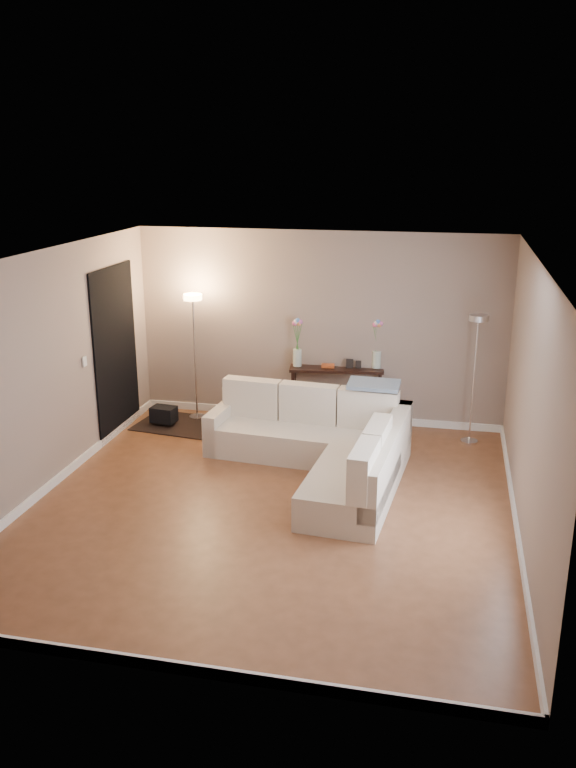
% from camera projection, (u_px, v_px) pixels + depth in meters
% --- Properties ---
extents(floor, '(5.00, 5.50, 0.01)m').
position_uv_depth(floor, '(272.00, 506.00, 7.91)').
color(floor, brown).
rests_on(floor, ground).
extents(ceiling, '(5.00, 5.50, 0.01)m').
position_uv_depth(ceiling, '(270.00, 258.00, 7.13)').
color(ceiling, white).
rests_on(ceiling, ground).
extents(wall_back, '(5.00, 0.02, 2.60)m').
position_uv_depth(wall_back, '(319.00, 328.00, 10.09)').
color(wall_back, gray).
rests_on(wall_back, ground).
extents(wall_front, '(5.00, 0.02, 2.60)m').
position_uv_depth(wall_front, '(173.00, 512.00, 4.94)').
color(wall_front, gray).
rests_on(wall_front, ground).
extents(wall_left, '(0.02, 5.50, 2.60)m').
position_uv_depth(wall_left, '(44.00, 373.00, 8.03)').
color(wall_left, gray).
rests_on(wall_left, ground).
extents(wall_right, '(0.02, 5.50, 2.60)m').
position_uv_depth(wall_right, '(531.00, 406.00, 7.00)').
color(wall_right, gray).
rests_on(wall_right, ground).
extents(baseboard_back, '(5.00, 0.03, 0.10)m').
position_uv_depth(baseboard_back, '(318.00, 415.00, 10.44)').
color(baseboard_back, white).
rests_on(baseboard_back, ground).
extents(baseboard_front, '(5.00, 0.03, 0.10)m').
position_uv_depth(baseboard_front, '(182.00, 668.00, 5.34)').
color(baseboard_front, white).
rests_on(baseboard_front, ground).
extents(baseboard_left, '(0.03, 5.50, 0.10)m').
position_uv_depth(baseboard_left, '(57.00, 480.00, 8.40)').
color(baseboard_left, white).
rests_on(baseboard_left, ground).
extents(baseboard_right, '(0.03, 5.50, 0.10)m').
position_uv_depth(baseboard_right, '(516.00, 525.00, 7.38)').
color(baseboard_right, white).
rests_on(baseboard_right, ground).
extents(doorway, '(0.02, 1.20, 2.20)m').
position_uv_depth(doorway, '(116.00, 352.00, 9.67)').
color(doorway, black).
rests_on(doorway, ground).
extents(switch_plate, '(0.02, 0.08, 0.12)m').
position_uv_depth(switch_plate, '(84.00, 361.00, 8.85)').
color(switch_plate, white).
rests_on(switch_plate, ground).
extents(sectional_sofa, '(2.48, 2.51, 0.85)m').
position_uv_depth(sectional_sofa, '(325.00, 445.00, 8.67)').
color(sectional_sofa, beige).
rests_on(sectional_sofa, floor).
extents(throw_blanket, '(0.62, 0.38, 0.08)m').
position_uv_depth(throw_blanket, '(374.00, 384.00, 8.92)').
color(throw_blanket, gray).
rests_on(throw_blanket, sectional_sofa).
extents(console_table, '(1.30, 0.51, 0.78)m').
position_uv_depth(console_table, '(330.00, 391.00, 10.23)').
color(console_table, black).
rests_on(console_table, floor).
extents(leaning_mirror, '(0.89, 0.16, 0.70)m').
position_uv_depth(leaning_mirror, '(337.00, 338.00, 10.17)').
color(leaning_mirror, black).
rests_on(leaning_mirror, console_table).
extents(table_decor, '(0.54, 0.14, 0.13)m').
position_uv_depth(table_decor, '(336.00, 365.00, 10.08)').
color(table_decor, '#BF4E21').
rests_on(table_decor, console_table).
extents(flower_vase_left, '(0.15, 0.13, 0.67)m').
position_uv_depth(flower_vase_left, '(297.00, 346.00, 10.08)').
color(flower_vase_left, silver).
rests_on(flower_vase_left, console_table).
extents(flower_vase_right, '(0.15, 0.13, 0.67)m').
position_uv_depth(flower_vase_right, '(377.00, 347.00, 9.99)').
color(flower_vase_right, silver).
rests_on(flower_vase_right, console_table).
extents(floor_lamp_lit, '(0.28, 0.28, 1.75)m').
position_uv_depth(floor_lamp_lit, '(194.00, 332.00, 10.13)').
color(floor_lamp_lit, silver).
rests_on(floor_lamp_lit, floor).
extents(floor_lamp_unlit, '(0.29, 0.29, 1.67)m').
position_uv_depth(floor_lamp_unlit, '(476.00, 354.00, 9.26)').
color(floor_lamp_unlit, silver).
rests_on(floor_lamp_unlit, floor).
extents(charcoal_rug, '(1.24, 0.99, 0.02)m').
position_uv_depth(charcoal_rug, '(180.00, 424.00, 10.22)').
color(charcoal_rug, black).
rests_on(charcoal_rug, floor).
extents(black_bag, '(0.35, 0.27, 0.21)m').
position_uv_depth(black_bag, '(164.00, 414.00, 10.15)').
color(black_bag, black).
rests_on(black_bag, charcoal_rug).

